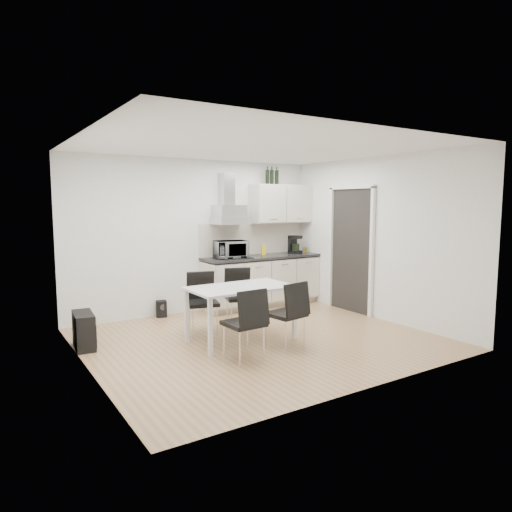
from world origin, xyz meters
The scene contains 15 objects.
ground centered at (0.00, 0.00, 0.00)m, with size 4.50×4.50×0.00m, color tan.
wall_back centered at (0.00, 2.00, 1.30)m, with size 4.50×0.10×2.60m, color white.
wall_front centered at (0.00, -2.00, 1.30)m, with size 4.50×0.10×2.60m, color white.
wall_left centered at (-2.25, 0.00, 1.30)m, with size 0.10×4.00×2.60m, color white.
wall_right centered at (2.25, 0.00, 1.30)m, with size 0.10×4.00×2.60m, color white.
ceiling centered at (0.00, 0.00, 2.60)m, with size 4.50×4.50×0.00m, color white.
doorway centered at (2.21, 0.55, 1.05)m, with size 0.08×1.04×2.10m, color white.
kitchenette centered at (1.18, 1.73, 0.83)m, with size 2.22×0.64×2.52m.
dining_table centered at (-0.24, 0.08, 0.67)m, with size 1.39×0.80×0.75m.
chair_far_left centered at (-0.54, 0.64, 0.44)m, with size 0.44×0.50×0.88m, color black, non-canonical shape.
chair_far_right centered at (0.10, 0.68, 0.44)m, with size 0.44×0.50×0.88m, color black, non-canonical shape.
chair_near_left centered at (-0.62, -0.62, 0.44)m, with size 0.44×0.50×0.88m, color black, non-canonical shape.
chair_near_right centered at (0.07, -0.51, 0.44)m, with size 0.44×0.50×0.88m, color black, non-canonical shape.
guitar_amp centered at (-2.11, 0.90, 0.23)m, with size 0.29×0.57×0.46m.
floor_speaker centered at (-0.69, 1.90, 0.14)m, with size 0.16×0.14×0.27m, color black.
Camera 1 is at (-3.31, -5.12, 1.86)m, focal length 32.00 mm.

